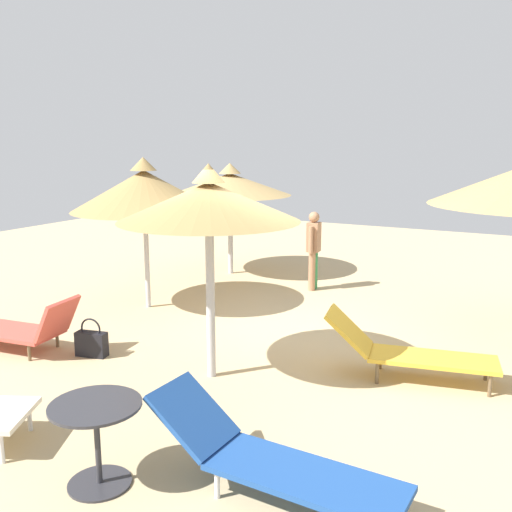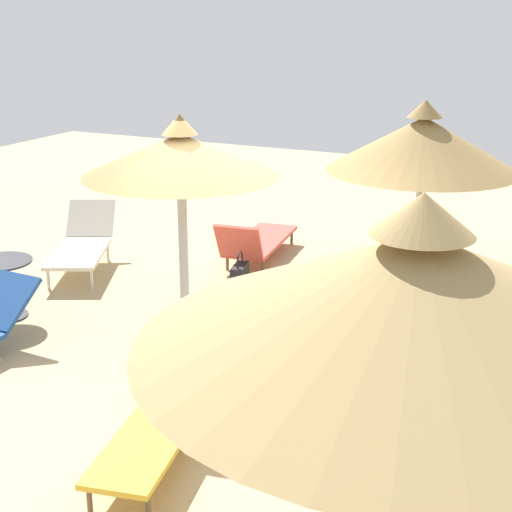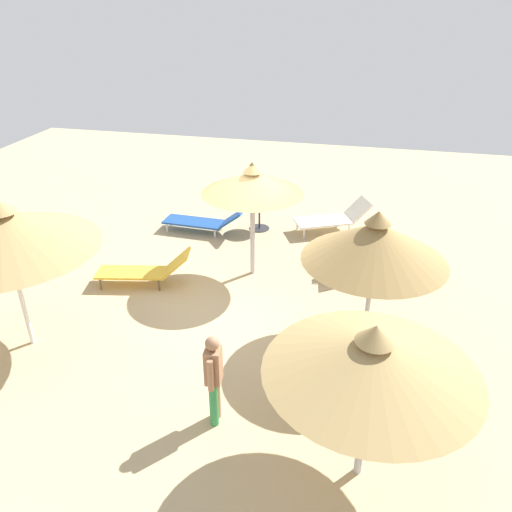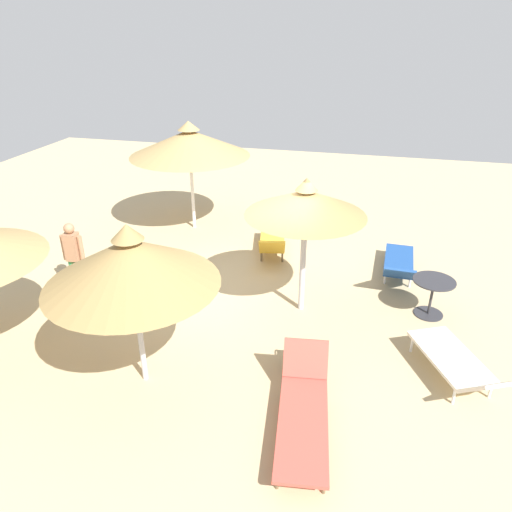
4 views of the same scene
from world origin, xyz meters
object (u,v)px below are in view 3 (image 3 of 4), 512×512
(person_standing_near_left, at_px, (214,376))
(side_table_round, at_px, (259,211))
(parasol_umbrella_near_right, at_px, (376,242))
(lounge_chair_front, at_px, (334,218))
(lounge_chair_edge, at_px, (146,270))
(parasol_umbrella_center, at_px, (373,357))
(parasol_umbrella_near_left, at_px, (252,183))
(parasol_umbrella_far_right, at_px, (4,230))
(lounge_chair_back, at_px, (206,221))
(handbag, at_px, (332,270))
(lounge_chair_far_left, at_px, (387,264))

(person_standing_near_left, relative_size, side_table_round, 1.99)
(parasol_umbrella_near_right, relative_size, side_table_round, 3.37)
(lounge_chair_front, bearing_deg, lounge_chair_edge, 134.94)
(lounge_chair_front, bearing_deg, parasol_umbrella_center, -172.16)
(lounge_chair_edge, height_order, side_table_round, lounge_chair_edge)
(parasol_umbrella_near_left, bearing_deg, person_standing_near_left, -173.71)
(parasol_umbrella_far_right, xyz_separation_m, parasol_umbrella_near_right, (1.39, -5.82, -0.24))
(lounge_chair_back, bearing_deg, side_table_round, -67.64)
(lounge_chair_front, relative_size, handbag, 3.87)
(parasol_umbrella_center, height_order, parasol_umbrella_near_right, parasol_umbrella_near_right)
(lounge_chair_back, relative_size, lounge_chair_far_left, 1.03)
(parasol_umbrella_near_right, bearing_deg, parasol_umbrella_far_right, 103.46)
(lounge_chair_edge, height_order, handbag, lounge_chair_edge)
(parasol_umbrella_far_right, xyz_separation_m, lounge_chair_front, (6.01, -4.83, -1.86))
(lounge_chair_front, height_order, handbag, lounge_chair_front)
(lounge_chair_back, bearing_deg, parasol_umbrella_near_left, -136.92)
(parasol_umbrella_far_right, height_order, parasol_umbrella_near_right, parasol_umbrella_far_right)
(parasol_umbrella_near_left, relative_size, lounge_chair_front, 1.26)
(parasol_umbrella_near_left, xyz_separation_m, lounge_chair_far_left, (0.49, -2.91, -1.82))
(parasol_umbrella_far_right, height_order, lounge_chair_far_left, parasol_umbrella_far_right)
(handbag, bearing_deg, person_standing_near_left, 164.46)
(parasol_umbrella_far_right, distance_m, person_standing_near_left, 4.15)
(parasol_umbrella_center, xyz_separation_m, lounge_chair_edge, (3.83, 4.69, -1.55))
(parasol_umbrella_near_left, distance_m, parasol_umbrella_far_right, 4.71)
(parasol_umbrella_center, bearing_deg, side_table_round, 22.32)
(parasol_umbrella_near_left, relative_size, lounge_chair_far_left, 1.21)
(lounge_chair_edge, bearing_deg, person_standing_near_left, -142.54)
(parasol_umbrella_center, bearing_deg, lounge_chair_front, 7.84)
(lounge_chair_front, xyz_separation_m, person_standing_near_left, (-7.03, 1.06, 0.45))
(person_standing_near_left, xyz_separation_m, side_table_round, (6.75, 0.86, -0.34))
(lounge_chair_far_left, bearing_deg, parasol_umbrella_near_right, 171.53)
(parasol_umbrella_far_right, distance_m, lounge_chair_edge, 3.24)
(parasol_umbrella_near_right, distance_m, lounge_chair_far_left, 3.03)
(parasol_umbrella_near_left, xyz_separation_m, parasol_umbrella_center, (-4.85, -2.58, -0.21))
(parasol_umbrella_center, xyz_separation_m, parasol_umbrella_far_right, (1.47, 5.86, 0.33))
(parasol_umbrella_center, xyz_separation_m, lounge_chair_front, (7.48, 1.03, -1.53))
(lounge_chair_far_left, distance_m, side_table_round, 3.77)
(parasol_umbrella_center, height_order, handbag, parasol_umbrella_center)
(parasol_umbrella_far_right, height_order, lounge_chair_edge, parasol_umbrella_far_right)
(parasol_umbrella_near_right, bearing_deg, lounge_chair_front, 12.12)
(parasol_umbrella_near_right, xyz_separation_m, lounge_chair_far_left, (2.48, -0.37, -1.70))
(lounge_chair_edge, relative_size, person_standing_near_left, 1.38)
(side_table_round, bearing_deg, parasol_umbrella_far_right, 153.07)
(parasol_umbrella_near_right, bearing_deg, parasol_umbrella_center, -179.24)
(parasol_umbrella_center, bearing_deg, person_standing_near_left, 77.97)
(parasol_umbrella_center, xyz_separation_m, parasol_umbrella_near_right, (2.86, 0.04, 0.09))
(lounge_chair_edge, bearing_deg, parasol_umbrella_far_right, 153.57)
(person_standing_near_left, bearing_deg, lounge_chair_front, -8.58)
(parasol_umbrella_center, relative_size, lounge_chair_back, 1.18)
(parasol_umbrella_near_right, xyz_separation_m, person_standing_near_left, (-2.42, 2.05, -1.17))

